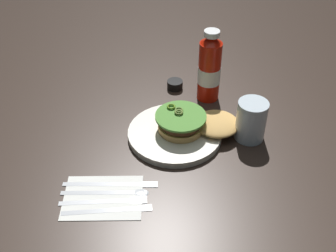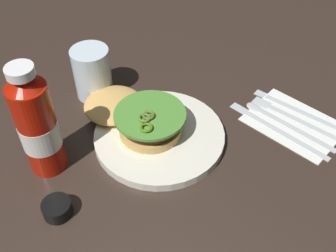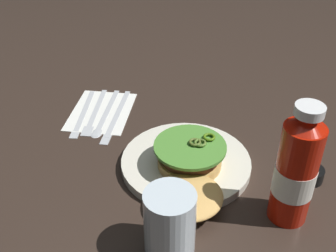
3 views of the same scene
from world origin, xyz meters
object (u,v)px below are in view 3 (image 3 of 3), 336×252
object	(u,v)px
burger_sandwich	(189,169)
butter_knife	(115,118)
spoon_utensil	(103,118)
napkin	(101,111)
ketchup_bottle	(296,171)
fork_utensil	(94,114)
water_glass	(170,222)
condiment_cup	(310,174)
dinner_plate	(186,163)
steak_knife	(82,115)

from	to	relation	value
burger_sandwich	butter_knife	world-z (taller)	burger_sandwich
spoon_utensil	napkin	bearing A→B (deg)	-152.99
ketchup_bottle	fork_utensil	world-z (taller)	ketchup_bottle
water_glass	condiment_cup	distance (m)	0.30
dinner_plate	fork_utensil	distance (m)	0.27
ketchup_bottle	dinner_plate	bearing A→B (deg)	-115.79
napkin	butter_knife	world-z (taller)	butter_knife
ketchup_bottle	condiment_cup	xyz separation A→B (m)	(-0.10, 0.04, -0.08)
condiment_cup	fork_utensil	distance (m)	0.48
dinner_plate	water_glass	xyz separation A→B (m)	(0.19, 0.01, 0.05)
dinner_plate	ketchup_bottle	bearing A→B (deg)	64.21
water_glass	condiment_cup	xyz separation A→B (m)	(-0.20, 0.22, -0.04)
condiment_cup	spoon_utensil	bearing A→B (deg)	-104.76
burger_sandwich	ketchup_bottle	distance (m)	0.19
condiment_cup	spoon_utensil	size ratio (longest dim) A/B	0.24
ketchup_bottle	condiment_cup	bearing A→B (deg)	155.65
dinner_plate	fork_utensil	bearing A→B (deg)	-119.85
butter_knife	burger_sandwich	bearing A→B (deg)	47.67
burger_sandwich	steak_knife	xyz separation A→B (m)	(-0.18, -0.27, -0.03)
water_glass	napkin	size ratio (longest dim) A/B	0.62
condiment_cup	napkin	xyz separation A→B (m)	(-0.14, -0.45, -0.01)
water_glass	condiment_cup	size ratio (longest dim) A/B	2.30
dinner_plate	condiment_cup	size ratio (longest dim) A/B	5.19
water_glass	burger_sandwich	bearing A→B (deg)	177.51
water_glass	condiment_cup	world-z (taller)	water_glass
steak_knife	burger_sandwich	bearing A→B (deg)	57.24
fork_utensil	spoon_utensil	bearing A→B (deg)	69.92
condiment_cup	spoon_utensil	world-z (taller)	condiment_cup
condiment_cup	ketchup_bottle	bearing A→B (deg)	-24.35
water_glass	fork_utensil	distance (m)	0.41
water_glass	spoon_utensil	size ratio (longest dim) A/B	0.55
steak_knife	fork_utensil	bearing A→B (deg)	107.34
spoon_utensil	butter_knife	size ratio (longest dim) A/B	0.91
steak_knife	butter_knife	xyz separation A→B (m)	(-0.00, 0.08, 0.00)
napkin	fork_utensil	world-z (taller)	fork_utensil
condiment_cup	butter_knife	bearing A→B (deg)	-106.23
steak_knife	fork_utensil	world-z (taller)	same
napkin	spoon_utensil	xyz separation A→B (m)	(0.03, 0.01, 0.00)
condiment_cup	steak_knife	bearing A→B (deg)	-103.47
dinner_plate	steak_knife	xyz separation A→B (m)	(-0.13, -0.26, -0.00)
dinner_plate	steak_knife	bearing A→B (deg)	-116.03
burger_sandwich	butter_knife	bearing A→B (deg)	-132.33
fork_utensil	burger_sandwich	bearing A→B (deg)	53.50
condiment_cup	butter_knife	distance (m)	0.43
dinner_plate	water_glass	size ratio (longest dim) A/B	2.26
ketchup_bottle	steak_knife	distance (m)	0.50
dinner_plate	butter_knife	world-z (taller)	dinner_plate
water_glass	napkin	bearing A→B (deg)	-146.56
water_glass	steak_knife	world-z (taller)	water_glass
ketchup_bottle	spoon_utensil	bearing A→B (deg)	-118.59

